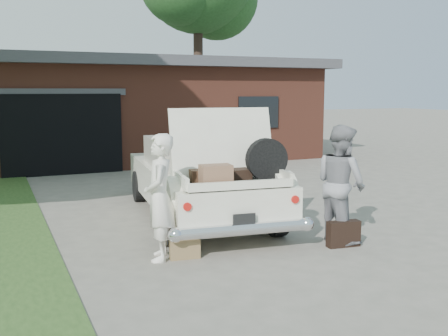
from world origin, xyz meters
name	(u,v)px	position (x,y,z in m)	size (l,w,h in m)	color
ground	(241,247)	(0.00, 0.00, 0.00)	(90.00, 90.00, 0.00)	gray
house	(122,108)	(0.98, 11.47, 1.67)	(12.80, 7.80, 3.30)	brown
sedan	(199,177)	(0.13, 1.99, 0.73)	(2.47, 5.15, 2.03)	white
woman_left	(160,197)	(-1.25, -0.07, 0.86)	(0.63, 0.41, 1.73)	white
woman_right	(341,183)	(1.54, -0.32, 0.90)	(0.87, 0.68, 1.79)	gray
suitcase_left	(185,247)	(-0.94, -0.18, 0.16)	(0.42, 0.13, 0.32)	#92754A
suitcase_right	(343,234)	(1.40, -0.61, 0.19)	(0.50, 0.16, 0.39)	black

